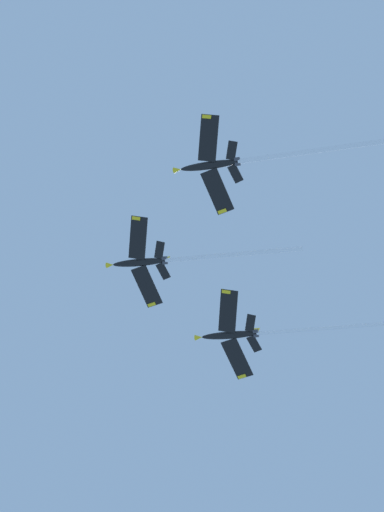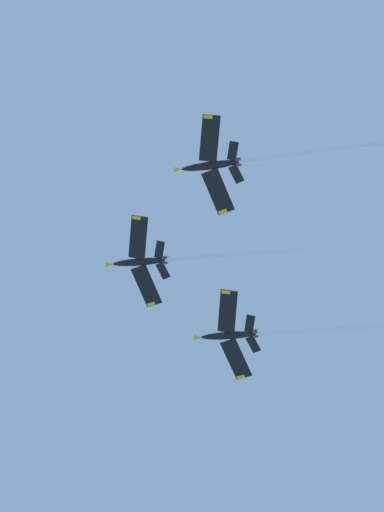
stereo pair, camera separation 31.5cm
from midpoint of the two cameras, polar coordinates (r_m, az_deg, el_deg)
The scene contains 3 objects.
jet_lead at distance 149.58m, azimuth -1.77°, elevation -0.31°, with size 19.97×40.28×13.12m.
jet_left_wing at distance 140.87m, azimuth 4.93°, elevation 7.60°, with size 20.00×45.24×15.42m.
jet_right_wing at distance 149.37m, azimuth 5.49°, elevation -6.05°, with size 20.04×45.60×15.24m.
Camera 1 is at (-34.59, -26.81, 1.54)m, focal length 50.78 mm.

